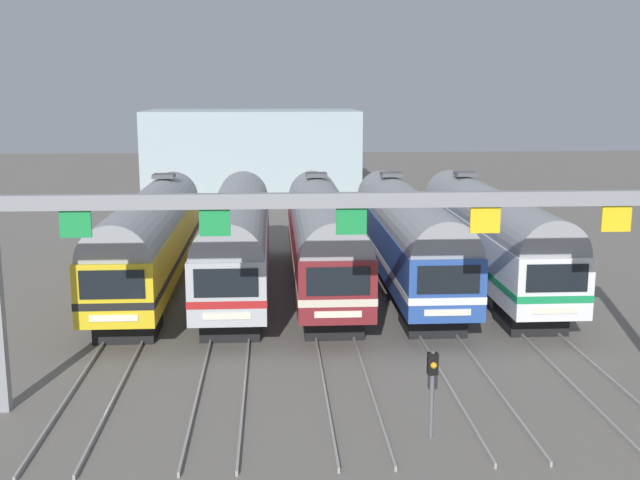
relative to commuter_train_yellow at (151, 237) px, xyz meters
name	(u,v)px	position (x,y,z in m)	size (l,w,h in m)	color
ground_plane	(322,290)	(7.95, 0.00, -2.69)	(160.00, 160.00, 0.00)	slate
track_bed	(307,226)	(7.95, 17.00, -2.61)	(17.41, 70.00, 0.15)	gray
commuter_train_yellow	(151,237)	(0.00, 0.00, 0.00)	(2.88, 18.06, 5.05)	gold
commuter_train_stainless	(237,236)	(3.98, 0.00, 0.00)	(2.88, 18.06, 4.77)	#B2B5BA
commuter_train_maroon	(322,235)	(7.95, 0.00, 0.00)	(2.88, 18.06, 5.05)	maroon
commuter_train_blue	(406,234)	(11.93, 0.00, 0.00)	(2.88, 18.06, 5.05)	#284C9E
commuter_train_white	(490,233)	(15.91, 0.00, 0.00)	(2.88, 18.06, 5.05)	white
catenary_gantry	(351,234)	(7.95, -13.50, 2.54)	(21.15, 0.44, 6.97)	gray
yard_signal_mast	(432,377)	(9.94, -16.06, -0.95)	(0.28, 0.35, 2.48)	#59595E
maintenance_building	(253,150)	(3.83, 37.48, 1.00)	(19.40, 10.00, 7.38)	#9EB2B7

